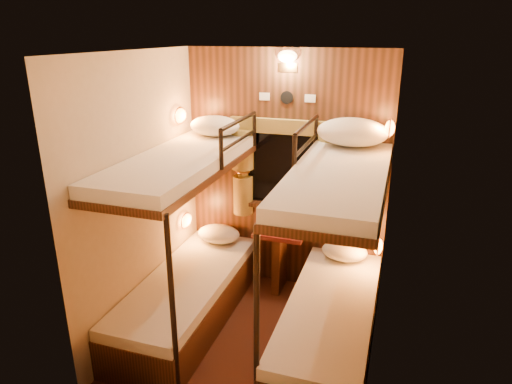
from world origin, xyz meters
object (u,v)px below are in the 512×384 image
(bunk_left, at_px, (187,266))
(bottle_left, at_px, (277,222))
(table, at_px, (280,252))
(bunk_right, at_px, (332,290))
(bottle_right, at_px, (275,225))

(bunk_left, distance_m, bottle_left, 1.01)
(bunk_left, relative_size, table, 2.90)
(bunk_right, bearing_deg, bunk_left, 180.00)
(bunk_right, bearing_deg, bottle_right, 133.02)
(bunk_right, height_order, bottle_left, bunk_right)
(bunk_left, relative_size, bottle_left, 7.41)
(bottle_right, bearing_deg, bunk_right, -46.98)
(table, bearing_deg, bottle_right, -122.49)
(bottle_left, distance_m, bottle_right, 0.04)
(table, distance_m, bottle_left, 0.35)
(bunk_right, bearing_deg, table, 129.67)
(bottle_left, bearing_deg, table, 41.93)
(bunk_left, xyz_separation_m, bottle_right, (0.61, 0.73, 0.18))
(bottle_left, bearing_deg, bottle_right, -109.04)
(bunk_left, xyz_separation_m, table, (0.65, 0.78, -0.14))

